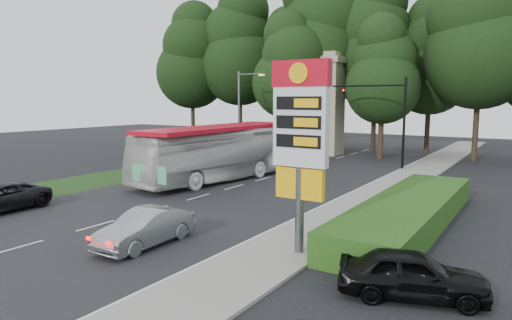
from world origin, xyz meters
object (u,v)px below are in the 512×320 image
Objects in this scene: monument at (328,103)px; sedan_silver at (145,228)px; gas_station_pylon at (300,131)px; parked_car_black at (412,274)px; transit_bus at (219,153)px; traffic_signal_mast at (388,110)px; streetlight_signs at (241,111)px.

monument is 2.39× the size of sedan_silver.
parked_car_black is (4.30, -1.49, -3.76)m from gas_station_pylon.
gas_station_pylon is at bearing 52.31° from parked_car_black.
transit_bus reaches higher than parked_car_black.
gas_station_pylon is 22.29m from traffic_signal_mast.
sedan_silver is at bearing 75.72° from parked_car_black.
transit_bus is 14.28m from sedan_silver.
traffic_signal_mast is 0.54× the size of transit_bus.
transit_bus is at bearing 114.18° from sedan_silver.
monument is (-7.68, 6.00, 0.43)m from traffic_signal_mast.
traffic_signal_mast is 24.61m from sedan_silver.
traffic_signal_mast is at bearing 99.09° from gas_station_pylon.
streetlight_signs is at bearing -121.97° from monument.
transit_bus is 3.17× the size of sedan_silver.
gas_station_pylon is 0.95× the size of traffic_signal_mast.
gas_station_pylon is at bearing -80.91° from traffic_signal_mast.
gas_station_pylon reaches higher than sedan_silver.
monument is 2.47× the size of parked_car_black.
monument is 33.62m from parked_car_black.
transit_bus is 19.99m from parked_car_black.
gas_station_pylon is at bearing -34.76° from transit_bus.
streetlight_signs is at bearing -171.08° from traffic_signal_mast.
gas_station_pylon is 25.74m from streetlight_signs.
streetlight_signs is at bearing 123.89° from transit_bus.
monument is at bearing 58.03° from streetlight_signs.
sedan_silver is at bearing -157.66° from gas_station_pylon.
monument is (4.99, 7.99, 0.67)m from streetlight_signs.
transit_bus is at bearing 137.49° from gas_station_pylon.
traffic_signal_mast is 12.83m from streetlight_signs.
gas_station_pylon is at bearing -68.20° from monument.
sedan_silver is at bearing -94.41° from traffic_signal_mast.
monument is (-11.20, 28.01, 0.66)m from gas_station_pylon.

